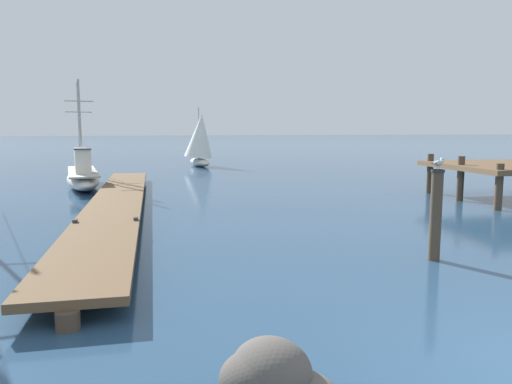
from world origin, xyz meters
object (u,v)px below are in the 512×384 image
shore_rock_near_right (272,378)px  distant_sailboat (200,140)px  perched_seagull (438,163)px  mooring_piling (436,214)px  fishing_boat_1 (83,176)px

shore_rock_near_right → distant_sailboat: (1.62, 33.56, 1.80)m
shore_rock_near_right → perched_seagull: bearing=45.6°
distant_sailboat → mooring_piling: bearing=-83.5°
fishing_boat_1 → perched_seagull: fishing_boat_1 is taller
mooring_piling → perched_seagull: (-0.01, -0.00, 1.15)m
fishing_boat_1 → shore_rock_near_right: (5.22, -20.69, -0.31)m
fishing_boat_1 → perched_seagull: size_ratio=22.20×
perched_seagull → fishing_boat_1: bearing=122.7°
fishing_boat_1 → shore_rock_near_right: fishing_boat_1 is taller
fishing_boat_1 → distant_sailboat: (6.84, 12.88, 1.49)m
fishing_boat_1 → distant_sailboat: size_ratio=1.78×
distant_sailboat → shore_rock_near_right: bearing=-92.8°
mooring_piling → shore_rock_near_right: mooring_piling is taller
perched_seagull → shore_rock_near_right: perched_seagull is taller
perched_seagull → distant_sailboat: size_ratio=0.08×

